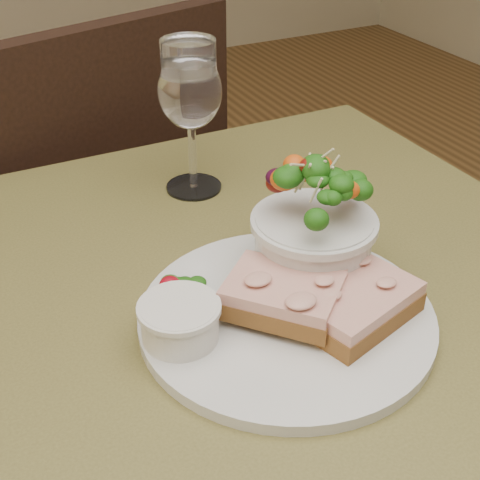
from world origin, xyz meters
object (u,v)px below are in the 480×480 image
sandwich_front (353,302)px  ramekin (180,320)px  cafe_table (239,390)px  chair_far (93,302)px  sandwich_back (283,295)px  dinner_plate (286,316)px  wine_glass (190,96)px  salad_bowl (314,220)px

sandwich_front → ramekin: 0.16m
cafe_table → ramekin: (-0.07, -0.02, 0.13)m
chair_far → sandwich_back: bearing=76.5°
dinner_plate → sandwich_back: sandwich_back is taller
chair_far → sandwich_back: (0.03, -0.70, 0.49)m
chair_far → sandwich_front: (0.09, -0.73, 0.48)m
dinner_plate → sandwich_back: (-0.01, -0.00, 0.03)m
cafe_table → chair_far: bearing=90.2°
sandwich_front → wine_glass: 0.33m
dinner_plate → sandwich_back: size_ratio=2.19×
cafe_table → sandwich_front: sandwich_front is taller
salad_bowl → sandwich_back: bearing=-141.4°
cafe_table → wine_glass: wine_glass is taller
sandwich_back → salad_bowl: 0.09m
ramekin → wine_glass: size_ratio=0.39×
sandwich_back → wine_glass: bearing=131.6°
dinner_plate → wine_glass: 0.30m
cafe_table → wine_glass: size_ratio=4.57×
dinner_plate → sandwich_back: bearing=-159.5°
cafe_table → salad_bowl: (0.09, 0.02, 0.17)m
ramekin → wine_glass: bearing=64.4°
salad_bowl → dinner_plate: bearing=-139.8°
cafe_table → sandwich_back: 0.14m
sandwich_back → cafe_table: bearing=-178.8°
chair_far → wine_glass: bearing=82.6°
cafe_table → salad_bowl: salad_bowl is taller
sandwich_front → salad_bowl: size_ratio=1.03×
dinner_plate → ramekin: (-0.10, 0.01, 0.03)m
cafe_table → sandwich_front: (0.09, -0.06, 0.13)m
chair_far → sandwich_back: 0.86m
salad_bowl → cafe_table: bearing=-168.5°
ramekin → salad_bowl: size_ratio=0.54×
dinner_plate → ramekin: bearing=173.7°
wine_glass → salad_bowl: bearing=-82.8°
sandwich_back → ramekin: sandwich_back is taller
cafe_table → wine_glass: 0.34m
chair_far → sandwich_back: chair_far is taller
chair_far → salad_bowl: (0.09, -0.65, 0.53)m
dinner_plate → salad_bowl: bearing=40.2°
ramekin → sandwich_front: bearing=-15.8°
ramekin → wine_glass: wine_glass is taller
sandwich_front → salad_bowl: 0.09m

